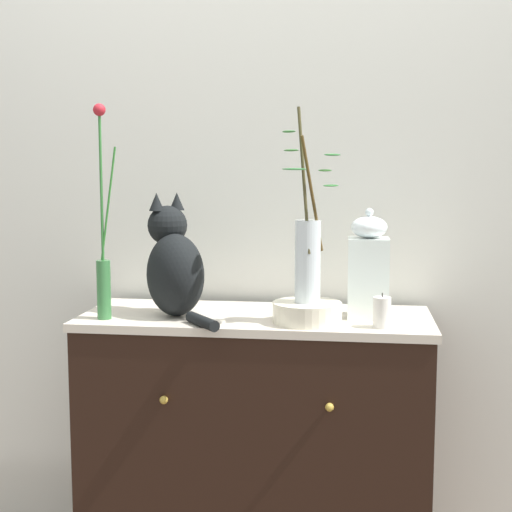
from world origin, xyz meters
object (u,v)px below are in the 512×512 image
sideboard (256,463)px  candle_pillar (382,312)px  cat_sitting (174,266)px  bowl_porcelain (307,312)px  vase_slim_green (103,259)px  vase_glass_clear (308,252)px  jar_lidded_porcelain (368,269)px

sideboard → candle_pillar: 0.65m
cat_sitting → bowl_porcelain: bearing=-7.4°
candle_pillar → sideboard: bearing=160.1°
bowl_porcelain → candle_pillar: 0.22m
vase_slim_green → vase_glass_clear: size_ratio=1.13×
cat_sitting → vase_glass_clear: size_ratio=0.67×
sideboard → bowl_porcelain: bowl_porcelain is taller
cat_sitting → vase_glass_clear: vase_glass_clear is taller
vase_slim_green → vase_glass_clear: (0.60, 0.02, 0.03)m
cat_sitting → candle_pillar: bearing=-8.5°
bowl_porcelain → vase_slim_green: bearing=-177.4°
bowl_porcelain → cat_sitting: bearing=172.6°
vase_glass_clear → jar_lidded_porcelain: size_ratio=1.70×
bowl_porcelain → vase_glass_clear: 0.18m
vase_slim_green → bowl_porcelain: 0.62m
sideboard → jar_lidded_porcelain: size_ratio=3.24×
sideboard → vase_slim_green: 0.79m
bowl_porcelain → vase_glass_clear: size_ratio=0.36×
vase_glass_clear → jar_lidded_porcelain: (0.17, 0.11, -0.06)m
bowl_porcelain → candle_pillar: size_ratio=2.03×
sideboard → candle_pillar: size_ratio=10.75×
jar_lidded_porcelain → vase_slim_green: bearing=-170.4°
sideboard → vase_slim_green: bearing=-164.3°
vase_slim_green → jar_lidded_porcelain: vase_slim_green is taller
vase_glass_clear → candle_pillar: vase_glass_clear is taller
vase_glass_clear → candle_pillar: 0.27m
sideboard → vase_slim_green: (-0.44, -0.12, 0.65)m
sideboard → cat_sitting: (-0.24, -0.04, 0.62)m
vase_slim_green → candle_pillar: (0.81, -0.01, -0.14)m
sideboard → jar_lidded_porcelain: 0.71m
jar_lidded_porcelain → candle_pillar: jar_lidded_porcelain is taller
cat_sitting → vase_slim_green: size_ratio=0.59×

